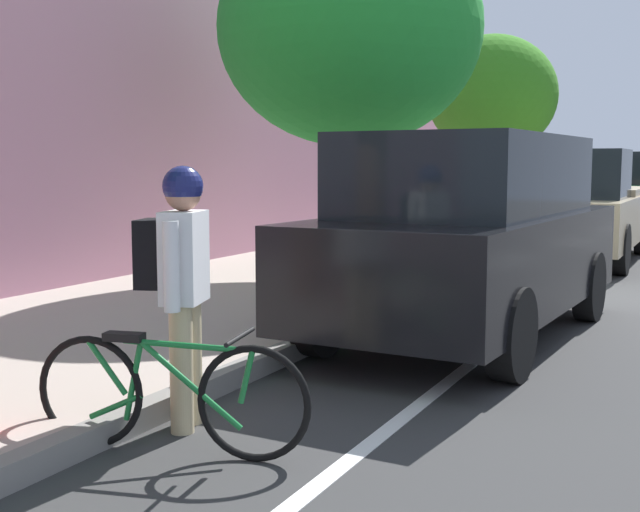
{
  "coord_description": "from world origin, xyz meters",
  "views": [
    {
      "loc": [
        -1.6,
        10.67,
        1.72
      ],
      "look_at": [
        0.32,
        6.74,
        1.23
      ],
      "focal_mm": 46.2,
      "sensor_mm": 36.0,
      "label": 1
    }
  ],
  "objects_px": {
    "parked_suv_green_nearest": "(625,192)",
    "street_tree_near_cyclist": "(492,96)",
    "parked_pickup_tan_second": "(578,211)",
    "cyclist_with_backpack": "(180,270)",
    "parked_suv_black_mid": "(469,234)",
    "bicycle_at_curb": "(169,394)",
    "street_tree_mid_block": "(350,30)",
    "pedestrian_on_phone": "(368,198)"
  },
  "relations": [
    {
      "from": "street_tree_near_cyclist",
      "to": "pedestrian_on_phone",
      "type": "bearing_deg",
      "value": 81.4
    },
    {
      "from": "parked_suv_black_mid",
      "to": "pedestrian_on_phone",
      "type": "xyz_separation_m",
      "value": [
        3.17,
        -5.0,
        0.11
      ]
    },
    {
      "from": "bicycle_at_curb",
      "to": "parked_suv_black_mid",
      "type": "bearing_deg",
      "value": -99.31
    },
    {
      "from": "bicycle_at_curb",
      "to": "street_tree_near_cyclist",
      "type": "height_order",
      "value": "street_tree_near_cyclist"
    },
    {
      "from": "parked_suv_green_nearest",
      "to": "street_tree_mid_block",
      "type": "height_order",
      "value": "street_tree_mid_block"
    },
    {
      "from": "cyclist_with_backpack",
      "to": "pedestrian_on_phone",
      "type": "bearing_deg",
      "value": -75.09
    },
    {
      "from": "street_tree_near_cyclist",
      "to": "street_tree_mid_block",
      "type": "distance_m",
      "value": 7.65
    },
    {
      "from": "parked_suv_black_mid",
      "to": "parked_pickup_tan_second",
      "type": "bearing_deg",
      "value": -89.78
    },
    {
      "from": "parked_suv_black_mid",
      "to": "street_tree_mid_block",
      "type": "xyz_separation_m",
      "value": [
        2.4,
        -2.47,
        2.48
      ]
    },
    {
      "from": "parked_suv_black_mid",
      "to": "cyclist_with_backpack",
      "type": "relative_size",
      "value": 2.82
    },
    {
      "from": "parked_suv_black_mid",
      "to": "pedestrian_on_phone",
      "type": "distance_m",
      "value": 5.92
    },
    {
      "from": "bicycle_at_curb",
      "to": "street_tree_near_cyclist",
      "type": "distance_m",
      "value": 14.53
    },
    {
      "from": "parked_suv_green_nearest",
      "to": "street_tree_near_cyclist",
      "type": "xyz_separation_m",
      "value": [
        2.46,
        3.67,
        2.15
      ]
    },
    {
      "from": "parked_suv_green_nearest",
      "to": "parked_pickup_tan_second",
      "type": "xyz_separation_m",
      "value": [
        0.09,
        6.77,
        -0.13
      ]
    },
    {
      "from": "parked_pickup_tan_second",
      "to": "parked_suv_black_mid",
      "type": "relative_size",
      "value": 1.11
    },
    {
      "from": "parked_pickup_tan_second",
      "to": "parked_suv_black_mid",
      "type": "distance_m",
      "value": 7.02
    },
    {
      "from": "bicycle_at_curb",
      "to": "street_tree_mid_block",
      "type": "relative_size",
      "value": 0.34
    },
    {
      "from": "bicycle_at_curb",
      "to": "pedestrian_on_phone",
      "type": "bearing_deg",
      "value": -74.46
    },
    {
      "from": "parked_suv_green_nearest",
      "to": "parked_pickup_tan_second",
      "type": "bearing_deg",
      "value": 89.26
    },
    {
      "from": "parked_pickup_tan_second",
      "to": "cyclist_with_backpack",
      "type": "bearing_deg",
      "value": 85.37
    },
    {
      "from": "street_tree_near_cyclist",
      "to": "pedestrian_on_phone",
      "type": "distance_m",
      "value": 5.56
    },
    {
      "from": "parked_suv_green_nearest",
      "to": "parked_suv_black_mid",
      "type": "relative_size",
      "value": 0.98
    },
    {
      "from": "pedestrian_on_phone",
      "to": "street_tree_near_cyclist",
      "type": "bearing_deg",
      "value": -98.6
    },
    {
      "from": "parked_pickup_tan_second",
      "to": "street_tree_near_cyclist",
      "type": "xyz_separation_m",
      "value": [
        2.37,
        -3.1,
        2.27
      ]
    },
    {
      "from": "parked_suv_black_mid",
      "to": "cyclist_with_backpack",
      "type": "bearing_deg",
      "value": 76.16
    },
    {
      "from": "bicycle_at_curb",
      "to": "street_tree_mid_block",
      "type": "bearing_deg",
      "value": -75.04
    },
    {
      "from": "parked_suv_green_nearest",
      "to": "bicycle_at_curb",
      "type": "relative_size",
      "value": 2.78
    },
    {
      "from": "street_tree_mid_block",
      "to": "bicycle_at_curb",
      "type": "bearing_deg",
      "value": 104.96
    },
    {
      "from": "pedestrian_on_phone",
      "to": "cyclist_with_backpack",
      "type": "bearing_deg",
      "value": 104.91
    },
    {
      "from": "parked_suv_black_mid",
      "to": "street_tree_near_cyclist",
      "type": "bearing_deg",
      "value": -76.65
    },
    {
      "from": "parked_pickup_tan_second",
      "to": "cyclist_with_backpack",
      "type": "xyz_separation_m",
      "value": [
        0.86,
        10.61,
        0.14
      ]
    },
    {
      "from": "parked_suv_black_mid",
      "to": "bicycle_at_curb",
      "type": "relative_size",
      "value": 2.83
    },
    {
      "from": "pedestrian_on_phone",
      "to": "parked_suv_black_mid",
      "type": "bearing_deg",
      "value": 122.39
    },
    {
      "from": "street_tree_mid_block",
      "to": "parked_pickup_tan_second",
      "type": "bearing_deg",
      "value": -117.57
    },
    {
      "from": "bicycle_at_curb",
      "to": "parked_suv_green_nearest",
      "type": "bearing_deg",
      "value": -92.32
    },
    {
      "from": "street_tree_near_cyclist",
      "to": "parked_suv_black_mid",
      "type": "bearing_deg",
      "value": 103.35
    },
    {
      "from": "parked_suv_green_nearest",
      "to": "cyclist_with_backpack",
      "type": "distance_m",
      "value": 17.4
    },
    {
      "from": "cyclist_with_backpack",
      "to": "street_tree_mid_block",
      "type": "relative_size",
      "value": 0.35
    },
    {
      "from": "parked_suv_green_nearest",
      "to": "parked_pickup_tan_second",
      "type": "relative_size",
      "value": 0.89
    },
    {
      "from": "parked_pickup_tan_second",
      "to": "street_tree_near_cyclist",
      "type": "distance_m",
      "value": 4.52
    },
    {
      "from": "street_tree_mid_block",
      "to": "cyclist_with_backpack",
      "type": "bearing_deg",
      "value": 104.03
    },
    {
      "from": "parked_suv_green_nearest",
      "to": "bicycle_at_curb",
      "type": "xyz_separation_m",
      "value": [
        0.72,
        17.82,
        -0.66
      ]
    }
  ]
}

